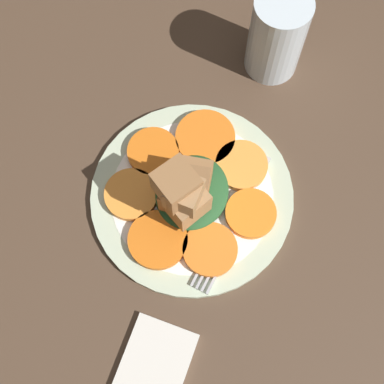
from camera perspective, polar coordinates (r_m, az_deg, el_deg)
The scene contains 13 objects.
table_slab at distance 67.66cm, azimuth 0.00°, elevation -0.86°, with size 120.00×120.00×2.00cm, color #4C3828.
plate at distance 66.22cm, azimuth 0.00°, elevation -0.45°, with size 25.11×25.11×1.05cm.
carrot_slice_0 at distance 67.35cm, azimuth -4.16°, elevation 4.28°, with size 6.51×6.51×1.03cm, color orange.
carrot_slice_1 at distance 65.55cm, azimuth -6.50°, elevation -0.27°, with size 6.57×6.57×1.03cm, color orange.
carrot_slice_2 at distance 63.64cm, azimuth -3.66°, elevation -5.12°, with size 7.15×7.15×1.03cm, color orange.
carrot_slice_3 at distance 63.27cm, azimuth 1.93°, elevation -6.16°, with size 6.52×6.52×1.03cm, color orange.
carrot_slice_4 at distance 64.86cm, azimuth 6.35°, elevation -2.09°, with size 6.19×6.19×1.03cm, color orange.
carrot_slice_5 at distance 66.76cm, azimuth 5.28°, elevation 2.85°, with size 6.55×6.55×1.03cm, color #F9963A.
carrot_slice_6 at distance 67.99cm, azimuth 1.42°, elevation 5.79°, with size 7.59×7.59×1.03cm, color orange.
center_pile at distance 61.66cm, azimuth -0.54°, elevation 0.12°, with size 10.24×8.83×10.25cm.
fork at distance 64.52cm, azimuth 4.35°, elevation -3.43°, with size 18.84×4.08×0.40cm.
water_glass at distance 70.99cm, azimuth 9.03°, elevation 16.14°, with size 7.16×7.16×12.23cm.
napkin at distance 62.99cm, azimuth -4.48°, elevation -19.06°, with size 12.24×7.34×0.80cm.
Camera 1 is at (-20.00, -7.31, 65.22)cm, focal length 50.00 mm.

